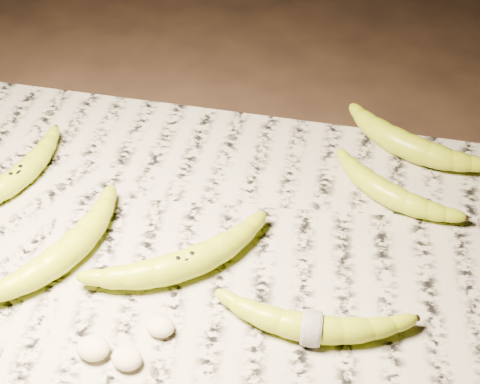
% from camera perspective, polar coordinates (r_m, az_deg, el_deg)
% --- Properties ---
extents(ground, '(3.00, 3.00, 0.00)m').
position_cam_1_polar(ground, '(0.86, -2.52, -4.03)').
color(ground, black).
rests_on(ground, ground).
extents(newspaper_patch, '(0.90, 0.70, 0.01)m').
position_cam_1_polar(newspaper_patch, '(0.84, -5.55, -5.11)').
color(newspaper_patch, '#A6A38E').
rests_on(newspaper_patch, ground).
extents(banana_left_a, '(0.10, 0.20, 0.03)m').
position_cam_1_polar(banana_left_a, '(0.96, -18.54, 1.30)').
color(banana_left_a, '#B6C318').
rests_on(banana_left_a, newspaper_patch).
extents(banana_left_b, '(0.12, 0.20, 0.04)m').
position_cam_1_polar(banana_left_b, '(0.84, -14.57, -4.80)').
color(banana_left_b, '#B6C318').
rests_on(banana_left_b, newspaper_patch).
extents(banana_center, '(0.20, 0.18, 0.04)m').
position_cam_1_polar(banana_center, '(0.80, -4.72, -6.00)').
color(banana_center, '#B6C318').
rests_on(banana_center, newspaper_patch).
extents(banana_taped, '(0.20, 0.07, 0.03)m').
position_cam_1_polar(banana_taped, '(0.75, 6.13, -11.32)').
color(banana_taped, '#B6C318').
rests_on(banana_taped, newspaper_patch).
extents(banana_upper_a, '(0.17, 0.13, 0.03)m').
position_cam_1_polar(banana_upper_a, '(0.91, 12.41, 0.10)').
color(banana_upper_a, '#B6C318').
rests_on(banana_upper_a, newspaper_patch).
extents(banana_upper_b, '(0.20, 0.13, 0.04)m').
position_cam_1_polar(banana_upper_b, '(0.99, 14.01, 4.06)').
color(banana_upper_b, '#B6C318').
rests_on(banana_upper_b, newspaper_patch).
extents(measuring_tape, '(0.01, 0.04, 0.04)m').
position_cam_1_polar(measuring_tape, '(0.75, 6.13, -11.32)').
color(measuring_tape, white).
rests_on(measuring_tape, newspaper_patch).
extents(flesh_chunk_a, '(0.04, 0.03, 0.02)m').
position_cam_1_polar(flesh_chunk_a, '(0.75, -12.47, -12.73)').
color(flesh_chunk_a, beige).
rests_on(flesh_chunk_a, newspaper_patch).
extents(flesh_chunk_b, '(0.03, 0.03, 0.02)m').
position_cam_1_polar(flesh_chunk_b, '(0.74, -9.67, -13.67)').
color(flesh_chunk_b, beige).
rests_on(flesh_chunk_b, newspaper_patch).
extents(flesh_chunk_c, '(0.03, 0.03, 0.02)m').
position_cam_1_polar(flesh_chunk_c, '(0.76, -6.84, -11.15)').
color(flesh_chunk_c, beige).
rests_on(flesh_chunk_c, newspaper_patch).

